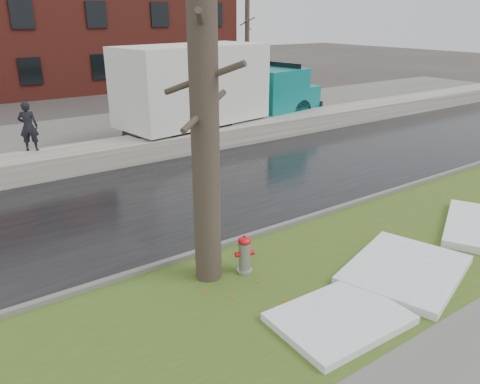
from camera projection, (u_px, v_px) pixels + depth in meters
ground at (296, 249)px, 10.64m from camera, size 120.00×120.00×0.00m
verge at (337, 271)px, 9.68m from camera, size 60.00×4.50×0.04m
road at (197, 191)px, 14.08m from camera, size 60.00×7.00×0.03m
parking_lot at (100, 135)px, 20.58m from camera, size 60.00×9.00×0.03m
curb at (269, 231)px, 11.38m from camera, size 60.00×0.15×0.14m
snowbank at (139, 149)px, 17.16m from camera, size 60.00×1.60×0.75m
brick_building at (36, 14)px, 32.88m from camera, size 26.00×12.00×10.00m
bg_tree_right at (247, 37)px, 36.41m from camera, size 1.40×1.62×6.50m
fire_hydrant at (245, 253)px, 9.46m from camera, size 0.41×0.38×0.83m
tree at (205, 115)px, 8.30m from camera, size 1.28×1.46×6.54m
box_truck at (216, 89)px, 19.78m from camera, size 11.82×4.15×3.90m
worker at (28, 126)px, 15.30m from camera, size 0.70×0.59×1.64m
snow_patch_near at (405, 270)px, 9.54m from camera, size 3.08×2.69×0.16m
snow_patch_far at (340, 318)px, 8.03m from camera, size 2.24×1.65×0.14m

